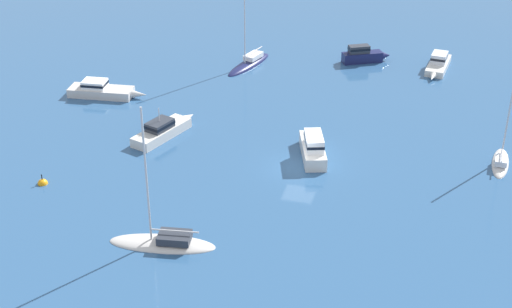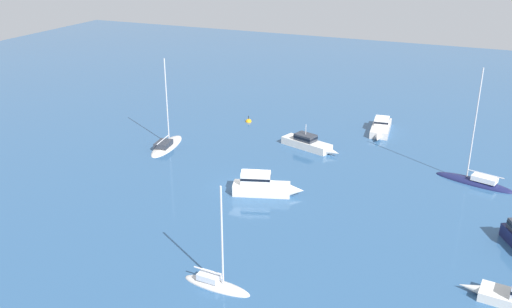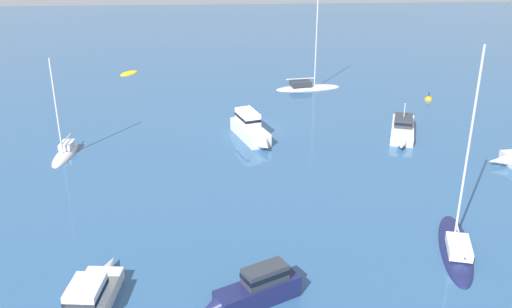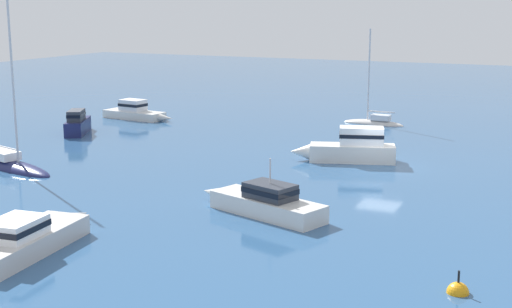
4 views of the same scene
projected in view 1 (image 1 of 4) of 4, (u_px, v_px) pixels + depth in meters
The scene contains 10 objects.
ground_plane at pixel (300, 167), 58.79m from camera, with size 162.84×162.84×0.00m, color #2D5684.
motor_cruiser at pixel (102, 90), 70.89m from camera, with size 2.75×7.71×1.57m.
launch at pixel (364, 55), 78.79m from camera, with size 3.48×5.22×1.89m.
cabin_cruiser at pixel (313, 146), 60.05m from camera, with size 6.73×3.36×2.23m.
ketch at pixel (249, 63), 78.32m from camera, with size 7.87×3.72×11.88m.
launch_1 at pixel (163, 129), 63.35m from camera, with size 7.45×3.63×2.78m.
sailboat at pixel (164, 242), 49.35m from camera, with size 3.17×7.47×10.41m.
motor_cruiser_1 at pixel (438, 64), 77.03m from camera, with size 7.12×2.46×1.68m.
sailboat_1 at pixel (501, 162), 59.16m from camera, with size 5.26×1.62×8.24m.
channel_buoy at pixel (43, 184), 56.47m from camera, with size 0.78×0.78×1.21m.
Camera 1 is at (-50.42, -10.25, 28.68)m, focal length 51.91 mm.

